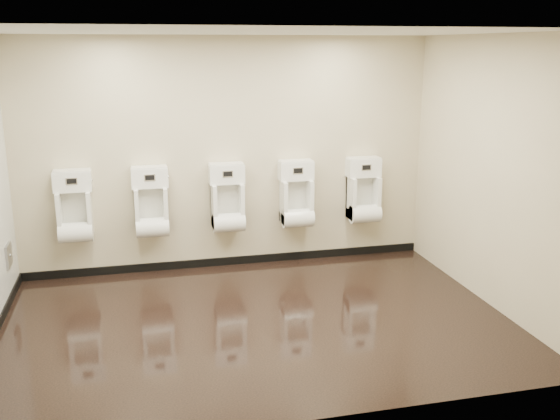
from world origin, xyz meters
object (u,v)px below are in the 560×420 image
at_px(urinal_2, 228,203).
at_px(urinal_3, 297,199).
at_px(urinal_1, 151,207).
at_px(urinal_4, 364,195).
at_px(urinal_0, 75,211).
at_px(access_panel, 9,255).

relative_size(urinal_2, urinal_3, 1.00).
distance_m(urinal_1, urinal_4, 2.65).
height_order(urinal_1, urinal_3, same).
distance_m(urinal_1, urinal_2, 0.91).
bearing_deg(urinal_2, urinal_0, 180.00).
bearing_deg(urinal_3, urinal_4, 0.00).
bearing_deg(urinal_1, urinal_0, 180.00).
bearing_deg(access_panel, urinal_3, 7.01).
height_order(urinal_2, urinal_4, same).
xyz_separation_m(urinal_0, urinal_4, (3.51, 0.00, 0.00)).
bearing_deg(urinal_4, urinal_1, 180.00).
distance_m(access_panel, urinal_2, 2.50).
bearing_deg(urinal_2, urinal_4, 0.00).
xyz_separation_m(urinal_0, urinal_3, (2.63, 0.00, 0.00)).
bearing_deg(urinal_1, urinal_3, 0.00).
relative_size(urinal_0, urinal_3, 1.00).
height_order(urinal_1, urinal_4, same).
bearing_deg(urinal_1, access_panel, -165.18).
xyz_separation_m(access_panel, urinal_4, (4.19, 0.41, 0.34)).
xyz_separation_m(urinal_3, urinal_4, (0.88, 0.00, 0.00)).
bearing_deg(urinal_0, access_panel, -148.95).
bearing_deg(urinal_3, access_panel, -172.99).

